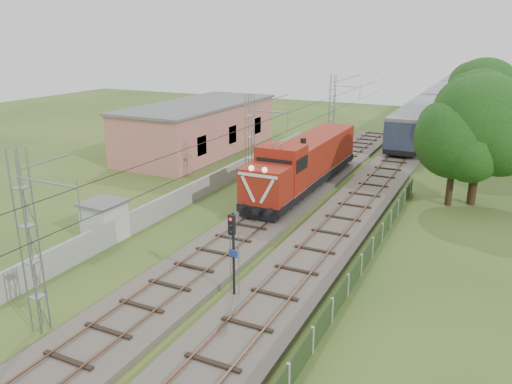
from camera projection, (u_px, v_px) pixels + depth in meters
The scene contains 15 objects.
ground at pixel (201, 268), 27.04m from camera, with size 140.00×140.00×0.00m, color #304E1D.
track_main at pixel (257, 223), 32.98m from camera, with size 4.20×70.00×0.45m.
track_side at pixel (377, 182), 42.04m from camera, with size 4.20×80.00×0.45m.
catenary at pixel (250, 147), 37.32m from camera, with size 3.31×70.00×8.00m.
boundary_wall at pixel (211, 183), 39.80m from camera, with size 0.25×40.00×1.50m, color #9E9E99.
station_building at pixel (200, 127), 53.06m from camera, with size 8.40×20.40×5.22m.
fence at pixel (361, 265), 26.09m from camera, with size 0.12×32.00×1.20m.
locomotive at pixel (305, 162), 39.94m from camera, with size 3.14×17.92×4.55m.
coach_rake at pixel (441, 97), 78.47m from camera, with size 3.12×69.53×3.60m.
signal_post at pixel (233, 242), 22.89m from camera, with size 0.48×0.38×4.40m.
relay_hut at pixel (105, 220), 30.50m from camera, with size 2.49×2.49×2.46m.
tree_a at pixel (457, 140), 35.53m from camera, with size 6.11×5.82×7.92m.
tree_b at pixel (483, 124), 35.43m from camera, with size 7.42×7.06×9.61m.
tree_c at pixel (480, 107), 45.95m from camera, with size 7.07×6.73×9.17m.
tree_d at pixel (484, 95), 50.77m from camera, with size 7.66×7.30×9.93m.
Camera 1 is at (13.42, -20.73, 12.14)m, focal length 35.00 mm.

